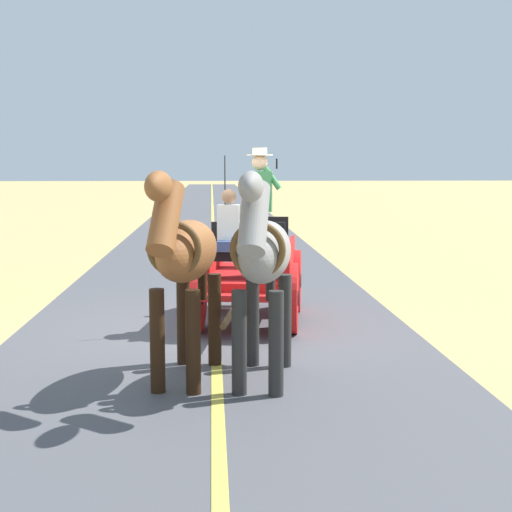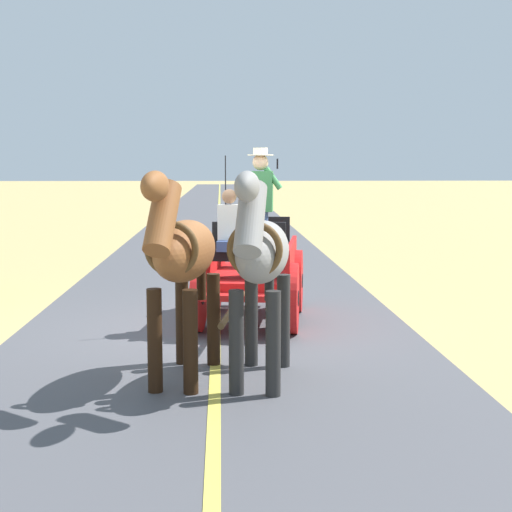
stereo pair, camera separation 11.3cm
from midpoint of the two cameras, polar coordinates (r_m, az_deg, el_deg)
name	(u,v)px [view 1 (the left image)]	position (r m, az deg, el deg)	size (l,w,h in m)	color
ground_plane	(216,330)	(10.37, -3.41, -5.65)	(200.00, 200.00, 0.00)	tan
road_surface	(216,329)	(10.37, -3.41, -5.63)	(5.44, 160.00, 0.01)	#4C4C51
road_centre_stripe	(216,329)	(10.37, -3.41, -5.60)	(0.12, 160.00, 0.00)	#DBCC4C
horse_drawn_carriage	(251,266)	(10.72, -0.70, -0.79)	(1.74, 4.51, 2.50)	red
horse_near_side	(262,257)	(7.63, 0.07, -0.08)	(0.82, 2.15, 2.21)	gray
horse_off_side	(185,256)	(7.74, -5.90, -0.02)	(0.86, 2.15, 2.21)	brown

